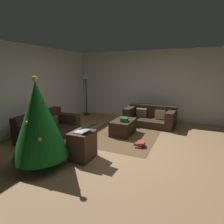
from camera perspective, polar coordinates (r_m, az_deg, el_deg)
ground_plane at (r=4.55m, az=3.63°, el=-11.01°), size 6.40×6.40×0.00m
rear_partition at (r=6.04m, az=-25.53°, el=6.42°), size 6.40×0.12×2.60m
corner_partition at (r=7.22m, az=12.56°, el=8.14°), size 0.12×6.40×2.60m
couch_left at (r=5.49m, az=-19.70°, el=-4.63°), size 1.77×1.04×0.70m
couch_right at (r=6.47m, az=11.89°, el=-1.56°), size 1.00×1.73×0.66m
ottoman at (r=5.41m, az=3.52°, el=-4.73°), size 0.87×0.56×0.43m
gift_box at (r=5.21m, az=3.87°, el=-2.35°), size 0.27×0.22×0.11m
tv_remote at (r=5.44m, az=3.95°, el=-2.19°), size 0.11×0.17×0.02m
christmas_tree at (r=3.70m, az=-22.02°, el=-2.36°), size 1.06×1.06×1.74m
side_table at (r=3.95m, az=-9.27°, el=-10.23°), size 0.52×0.44×0.59m
laptop at (r=3.80m, az=-8.72°, el=-5.47°), size 0.32×0.41×0.18m
book_stack at (r=4.62m, az=8.72°, el=-9.99°), size 0.30×0.26×0.12m
corner_lamp at (r=7.73m, az=-8.22°, el=10.17°), size 0.36×0.36×1.77m
area_rug at (r=5.48m, az=3.49°, el=-6.83°), size 2.60×2.00×0.01m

